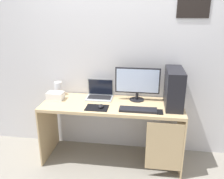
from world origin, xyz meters
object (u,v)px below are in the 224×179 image
Objects in this scene: speaker at (58,88)px; mouse_left at (101,106)px; monitor at (137,83)px; projector at (55,96)px; laptop at (100,94)px; pc_tower at (174,88)px; cell_phone at (160,112)px; keyboard at (138,110)px.

mouse_left is at bearing -28.67° from speaker.
projector is at bearing -173.71° from monitor.
monitor is at bearing 36.82° from mouse_left.
laptop is 0.33m from mouse_left.
speaker is (-1.45, 0.17, -0.13)m from pc_tower.
speaker is (-0.56, 0.02, 0.04)m from laptop.
laptop is 1.66× the size of projector.
cell_phone is (-0.16, -0.21, -0.21)m from pc_tower.
laptop is at bearing 154.37° from cell_phone.
speaker is 0.42× the size of keyboard.
mouse_left is 0.74× the size of cell_phone.
speaker is 1.12m from keyboard.
cell_phone is (0.74, -0.35, -0.04)m from laptop.
laptop is 0.61m from keyboard.
pc_tower is 0.49m from keyboard.
mouse_left is at bearing -16.90° from projector.
cell_phone is at bearing -2.71° from mouse_left.
keyboard is (-0.39, -0.20, -0.21)m from pc_tower.
mouse_left reaches higher than keyboard.
cell_phone is (0.24, -0.01, -0.01)m from keyboard.
mouse_left is (0.61, -0.19, -0.02)m from projector.
keyboard is at bearing -34.43° from laptop.
pc_tower is 0.88× the size of monitor.
pc_tower is 2.71× the size of speaker.
laptop is (-0.89, 0.14, -0.17)m from pc_tower.
pc_tower reaches higher than monitor.
monitor is 0.48m from cell_phone.
pc_tower is at bearing 27.05° from keyboard.
keyboard is at bearing -11.24° from projector.
cell_phone is at bearing -51.08° from monitor.
monitor is 1.04m from speaker.
mouse_left is (0.63, -0.35, -0.07)m from speaker.
laptop is at bearing 176.92° from monitor.
projector is 0.48× the size of keyboard.
monitor is 5.62× the size of mouse_left.
speaker is 1.36× the size of cell_phone.
pc_tower is 1.14× the size of keyboard.
mouse_left is at bearing -143.18° from monitor.
mouse_left is (-0.82, -0.18, -0.20)m from pc_tower.
mouse_left is at bearing -167.53° from pc_tower.
mouse_left is at bearing -76.84° from laptop.
pc_tower is at bearing -6.48° from speaker.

